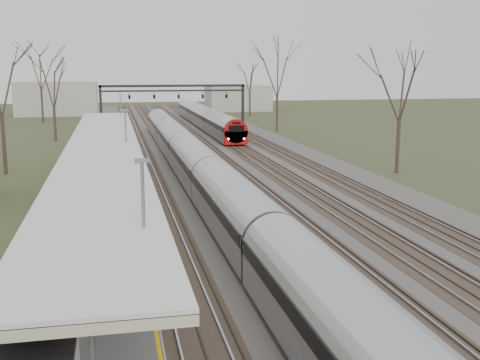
% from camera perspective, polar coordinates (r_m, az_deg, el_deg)
% --- Properties ---
extents(track_bed, '(24.00, 160.00, 0.22)m').
position_cam_1_polar(track_bed, '(58.69, -3.31, 2.34)').
color(track_bed, '#474442').
rests_on(track_bed, ground).
extents(platform, '(3.50, 69.00, 1.00)m').
position_cam_1_polar(platform, '(40.72, -12.59, -0.96)').
color(platform, '#9E9B93').
rests_on(platform, ground).
extents(canopy, '(4.10, 50.00, 3.11)m').
position_cam_1_polar(canopy, '(35.71, -12.86, 3.00)').
color(canopy, slate).
rests_on(canopy, platform).
extents(signal_gantry, '(21.00, 0.59, 6.08)m').
position_cam_1_polar(signal_gantry, '(87.92, -6.32, 8.22)').
color(signal_gantry, black).
rests_on(signal_gantry, ground).
extents(tree_east_far, '(5.00, 5.00, 10.30)m').
position_cam_1_polar(tree_east_far, '(49.78, 15.01, 8.87)').
color(tree_east_far, '#2D231C').
rests_on(tree_east_far, ground).
extents(train_near, '(2.62, 75.21, 3.05)m').
position_cam_1_polar(train_near, '(44.87, -4.21, 1.60)').
color(train_near, '#A7A9B1').
rests_on(train_near, ground).
extents(train_far, '(2.62, 45.21, 3.05)m').
position_cam_1_polar(train_far, '(86.63, -3.35, 5.96)').
color(train_far, '#A7A9B1').
rests_on(train_far, ground).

